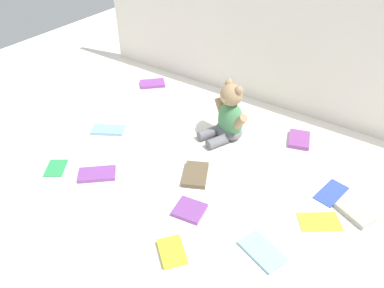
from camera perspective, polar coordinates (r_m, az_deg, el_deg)
ground_plane at (r=1.48m, az=1.88°, el=-1.01°), size 3.20×3.20×0.00m
backdrop_drape at (r=1.72m, az=11.43°, el=15.46°), size 1.81×0.03×0.59m
teddy_bear at (r=1.51m, az=5.75°, el=4.10°), size 0.20×0.21×0.25m
book_case_0 at (r=1.63m, az=-3.27°, el=3.21°), size 0.15×0.13×0.01m
book_case_1 at (r=1.48m, az=-20.39°, el=-3.47°), size 0.11×0.12×0.01m
book_case_2 at (r=1.36m, az=0.54°, el=-4.76°), size 0.14×0.16×0.02m
book_case_3 at (r=1.38m, az=20.81°, el=-7.04°), size 0.09×0.14×0.01m
book_case_4 at (r=1.59m, az=16.28°, el=0.67°), size 0.12×0.14×0.02m
book_case_5 at (r=1.95m, az=-6.15°, el=9.31°), size 0.15×0.15×0.02m
book_case_6 at (r=1.23m, az=-0.38°, el=-10.22°), size 0.11×0.10×0.01m
book_case_7 at (r=1.13m, az=-3.12°, el=-16.33°), size 0.12×0.12×0.02m
book_case_8 at (r=1.40m, az=-14.52°, el=-4.54°), size 0.15×0.14×0.01m
book_case_9 at (r=1.62m, az=-12.87°, el=2.13°), size 0.15×0.13×0.01m
book_case_10 at (r=1.15m, az=10.83°, el=-16.03°), size 0.15×0.12×0.01m
book_case_11 at (r=1.34m, az=24.02°, el=-9.72°), size 0.14×0.11×0.02m
book_case_12 at (r=1.27m, az=19.18°, el=-11.28°), size 0.15×0.14×0.01m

